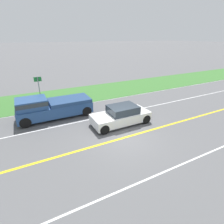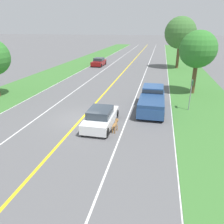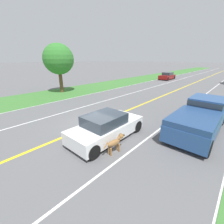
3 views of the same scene
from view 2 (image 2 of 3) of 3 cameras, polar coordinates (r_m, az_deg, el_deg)
ground_plane at (r=17.20m, az=-8.08°, el=-1.91°), size 400.00×400.00×0.00m
centre_divider_line at (r=17.20m, az=-8.08°, el=-1.90°), size 0.18×160.00×0.01m
lane_edge_line_right at (r=16.28m, az=15.80°, el=-3.92°), size 0.14×160.00×0.01m
lane_edge_line_left at (r=20.60m, az=-26.69°, el=-0.08°), size 0.14×160.00×0.01m
lane_dash_same_dir at (r=16.37m, az=3.52°, el=-2.94°), size 0.10×160.00×0.01m
lane_dash_oncoming at (r=18.65m, az=-18.23°, el=-0.92°), size 0.10×160.00×0.01m
grass_verge_right at (r=16.78m, az=26.08°, el=-4.56°), size 6.00×160.00×0.03m
ego_car at (r=15.72m, az=-2.95°, el=-1.46°), size 1.84×4.25×1.37m
dog at (r=14.93m, az=0.88°, el=-3.19°), size 0.35×1.24×0.85m
pickup_truck at (r=19.16m, az=10.42°, el=3.24°), size 2.10×5.59×1.75m
oncoming_car at (r=41.69m, az=-3.48°, el=12.89°), size 1.94×4.28×1.43m
roadside_tree_right_near at (r=24.60m, az=21.54°, el=14.93°), size 3.75×3.75×6.51m
roadside_tree_right_far at (r=40.22m, az=17.43°, el=19.12°), size 5.17×5.17×8.45m
street_sign at (r=19.54m, az=19.95°, el=5.09°), size 0.11×0.64×2.70m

